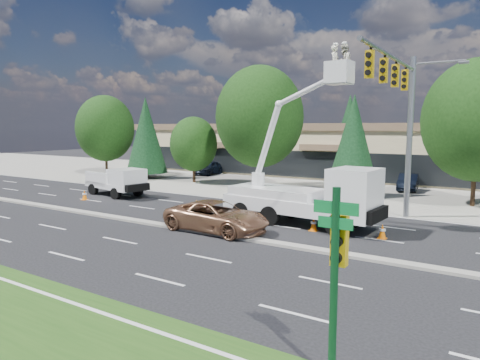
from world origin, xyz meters
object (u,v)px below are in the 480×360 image
Objects in this scene: signal_mast at (403,109)px; bucket_truck at (311,189)px; minivan at (217,216)px; utility_pickup at (118,184)px; street_sign_pole at (336,264)px.

bucket_truck reaches higher than signal_mast.
bucket_truck is 5.11m from minivan.
minivan is at bearing -10.92° from utility_pickup.
street_sign_pole is 0.69× the size of utility_pickup.
street_sign_pole is at bearing -82.73° from signal_mast.
signal_mast is 11.08m from minivan.
bucket_truck is (-3.80, -2.91, -4.08)m from signal_mast.
street_sign_pole is at bearing -60.10° from bucket_truck.
bucket_truck is (-5.77, 12.54, -0.47)m from street_sign_pole.
minivan is (-3.49, -3.53, -1.22)m from bucket_truck.
street_sign_pole is 0.74× the size of minivan.
minivan is at bearing -138.53° from signal_mast.
street_sign_pole is 13.03m from minivan.
signal_mast is at bearing 97.27° from street_sign_pole.
bucket_truck is (16.05, -1.51, 1.10)m from utility_pickup.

